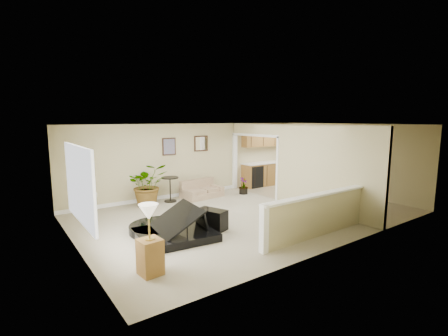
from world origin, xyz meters
TOP-DOWN VIEW (x-y plane):
  - floor at (0.00, 0.00)m, footprint 9.00×9.00m
  - back_wall at (0.00, 3.00)m, footprint 9.00×0.04m
  - front_wall at (0.00, -3.00)m, footprint 9.00×0.04m
  - left_wall at (-4.50, 0.00)m, footprint 0.04×6.00m
  - right_wall at (4.50, 0.00)m, footprint 0.04×6.00m
  - ceiling at (0.00, 0.00)m, footprint 9.00×6.00m
  - kitchen_vinyl at (3.15, 0.00)m, footprint 2.70×6.00m
  - interior_partition at (1.80, 0.25)m, footprint 0.18×5.99m
  - pony_half_wall at (0.08, -2.30)m, footprint 3.42×0.22m
  - left_window at (-4.49, -0.50)m, footprint 0.05×2.15m
  - wall_art_left at (-0.95, 2.97)m, footprint 0.48×0.04m
  - wall_mirror at (0.30, 2.97)m, footprint 0.55×0.04m
  - kitchen_cabinets at (3.19, 2.73)m, footprint 2.36×0.65m
  - piano at (-2.61, -0.39)m, footprint 2.06×2.13m
  - piano_bench at (-1.54, -0.50)m, footprint 0.60×0.81m
  - loveseat at (-0.03, 2.44)m, footprint 1.45×0.91m
  - accent_table at (-1.17, 2.51)m, footprint 0.55×0.55m
  - palm_plant at (-1.93, 2.50)m, footprint 1.36×1.24m
  - small_plant at (1.45, 1.98)m, footprint 0.43×0.43m
  - lamp_stand at (-3.70, -1.83)m, footprint 0.39×0.39m

SIDE VIEW (x-z plane):
  - floor at x=0.00m, z-range 0.00..0.00m
  - kitchen_vinyl at x=3.15m, z-range 0.00..0.01m
  - piano_bench at x=-1.54m, z-range 0.00..0.49m
  - small_plant at x=1.45m, z-range -0.04..0.55m
  - loveseat at x=-0.03m, z-range -0.09..0.69m
  - accent_table at x=-1.17m, z-range 0.11..0.92m
  - pony_half_wall at x=0.08m, z-range 0.02..1.02m
  - lamp_stand at x=-3.70m, z-range -0.10..1.15m
  - palm_plant at x=-1.93m, z-range -0.01..1.30m
  - piano at x=-2.61m, z-range -0.13..1.44m
  - kitchen_cabinets at x=3.19m, z-range -0.29..2.03m
  - interior_partition at x=1.80m, z-range -0.03..2.47m
  - back_wall at x=0.00m, z-range 0.00..2.50m
  - front_wall at x=0.00m, z-range 0.00..2.50m
  - left_wall at x=-4.50m, z-range 0.00..2.50m
  - right_wall at x=4.50m, z-range 0.00..2.50m
  - left_window at x=-4.49m, z-range 0.73..2.17m
  - wall_art_left at x=-0.95m, z-range 1.46..2.04m
  - wall_mirror at x=0.30m, z-range 1.52..2.08m
  - ceiling at x=0.00m, z-range 2.48..2.52m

